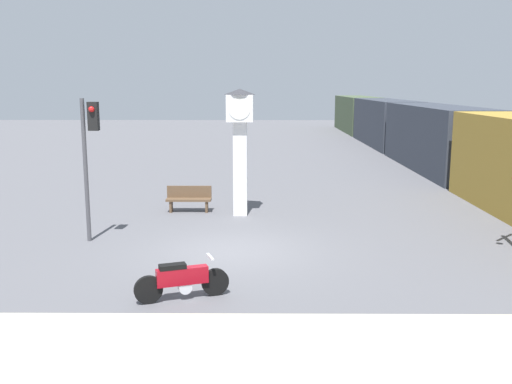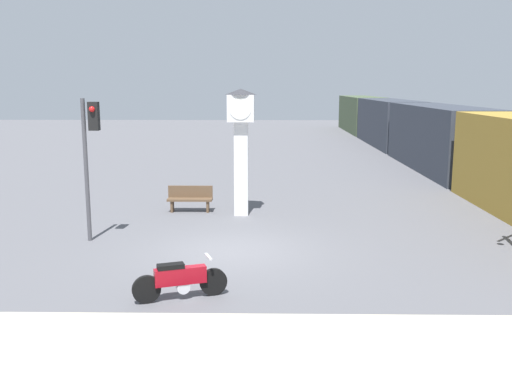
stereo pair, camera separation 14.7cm
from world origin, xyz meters
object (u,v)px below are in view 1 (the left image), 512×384
Objects in this scene: motorcycle at (182,280)px; freight_train at (406,129)px; clock_tower at (240,132)px; bench at (189,198)px; traffic_light at (89,144)px.

motorcycle is 28.08m from freight_train.
clock_tower is 20.44m from freight_train.
motorcycle is 8.60m from bench.
freight_train reaches higher than motorcycle.
traffic_light is (-3.19, 4.60, 2.40)m from motorcycle.
bench is at bearing 165.27° from clock_tower.
traffic_light reaches higher than bench.
traffic_light reaches higher than motorcycle.
bench is (-0.91, 8.55, 0.06)m from motorcycle.
motorcycle is 0.47× the size of traffic_light.
bench is (-1.86, 0.49, -2.40)m from clock_tower.
freight_train is at bearing 54.99° from bench.
traffic_light is at bearing -120.05° from bench.
bench is at bearing -125.01° from freight_train.
freight_train is 25.57m from traffic_light.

